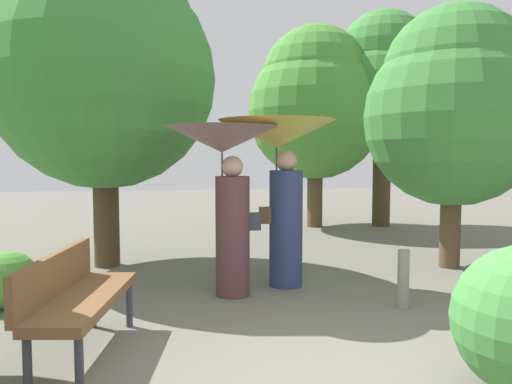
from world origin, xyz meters
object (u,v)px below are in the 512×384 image
object	(u,v)px
tree_far_back	(316,101)
path_marker_post	(403,279)
person_left	(226,169)
tree_mid_right	(454,104)
person_right	(279,159)
tree_mid_left	(103,61)
tree_near_right	(383,83)
park_bench	(76,293)

from	to	relation	value
tree_far_back	path_marker_post	distance (m)	6.48
person_left	tree_mid_right	world-z (taller)	tree_mid_right
person_right	path_marker_post	distance (m)	1.98
person_left	tree_mid_left	xyz separation A→B (m)	(-1.59, 1.77, 1.50)
tree_near_right	tree_far_back	distance (m)	1.60
tree_mid_left	tree_far_back	size ratio (longest dim) A/B	1.05
person_left	tree_mid_left	bearing A→B (deg)	37.99
person_right	tree_near_right	world-z (taller)	tree_near_right
person_left	tree_far_back	xyz separation A→B (m)	(2.46, 5.20, 1.37)
park_bench	tree_far_back	xyz separation A→B (m)	(3.79, 6.73, 2.31)
path_marker_post	person_left	bearing A→B (deg)	157.71
person_right	tree_mid_left	size ratio (longest dim) A/B	0.43
tree_far_back	park_bench	bearing A→B (deg)	-119.37
tree_mid_right	park_bench	bearing A→B (deg)	-151.72
person_right	tree_mid_left	xyz separation A→B (m)	(-2.26, 1.46, 1.39)
person_left	person_right	world-z (taller)	person_right
park_bench	path_marker_post	world-z (taller)	park_bench
tree_far_back	path_marker_post	size ratio (longest dim) A/B	7.25
tree_mid_left	tree_mid_right	size ratio (longest dim) A/B	1.27
tree_near_right	park_bench	bearing A→B (deg)	-128.82
park_bench	tree_far_back	distance (m)	8.06
tree_mid_right	person_left	bearing A→B (deg)	-163.81
park_bench	tree_near_right	distance (m)	8.93
park_bench	tree_mid_right	bearing A→B (deg)	-54.10
tree_far_back	tree_mid_right	bearing A→B (deg)	-78.72
person_right	tree_mid_right	size ratio (longest dim) A/B	0.55
person_right	tree_near_right	size ratio (longest dim) A/B	0.42
tree_mid_right	tree_far_back	bearing A→B (deg)	101.28
person_left	park_bench	world-z (taller)	person_left
tree_mid_left	tree_far_back	bearing A→B (deg)	40.23
person_right	tree_far_back	world-z (taller)	tree_far_back
park_bench	person_left	bearing A→B (deg)	-33.24
tree_near_right	path_marker_post	world-z (taller)	tree_near_right
tree_mid_left	person_left	bearing A→B (deg)	-48.14
park_bench	tree_near_right	xyz separation A→B (m)	(5.33, 6.62, 2.74)
person_left	tree_near_right	xyz separation A→B (m)	(4.00, 5.09, 1.80)
tree_near_right	tree_mid_left	bearing A→B (deg)	-149.32
person_left	park_bench	distance (m)	2.23
tree_near_right	tree_mid_left	world-z (taller)	tree_near_right
tree_near_right	tree_far_back	bearing A→B (deg)	175.90
tree_mid_right	tree_mid_left	bearing A→B (deg)	170.60
tree_near_right	path_marker_post	distance (m)	6.89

